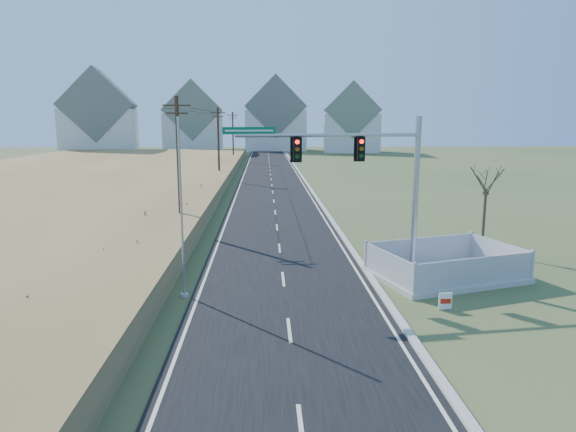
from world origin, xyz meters
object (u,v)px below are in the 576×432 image
at_px(traffic_signal_mast, 379,180).
at_px(bare_tree, 487,179).
at_px(open_sign, 445,301).
at_px(flagpole, 182,228).
at_px(fence_enclosure, 445,272).

distance_m(traffic_signal_mast, bare_tree, 7.93).
relative_size(traffic_signal_mast, open_sign, 14.04).
distance_m(flagpole, bare_tree, 17.33).
bearing_deg(flagpole, bare_tree, 23.41).
bearing_deg(fence_enclosure, bare_tree, 33.87).
relative_size(fence_enclosure, bare_tree, 1.45).
bearing_deg(fence_enclosure, open_sign, -126.54).
height_order(flagpole, bare_tree, flagpole).
relative_size(flagpole, bare_tree, 1.44).
xyz_separation_m(fence_enclosure, open_sign, (-1.48, -4.20, 0.07)).
bearing_deg(flagpole, fence_enclosure, 10.31).
height_order(fence_enclosure, open_sign, fence_enclosure).
distance_m(fence_enclosure, flagpole, 12.59).
xyz_separation_m(fence_enclosure, bare_tree, (3.78, 4.67, 3.95)).
xyz_separation_m(traffic_signal_mast, fence_enclosure, (3.17, -0.88, -4.35)).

